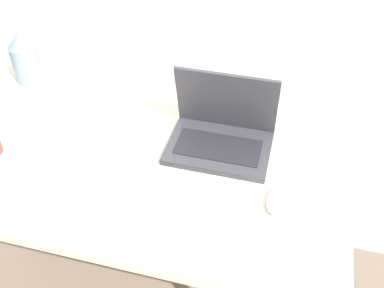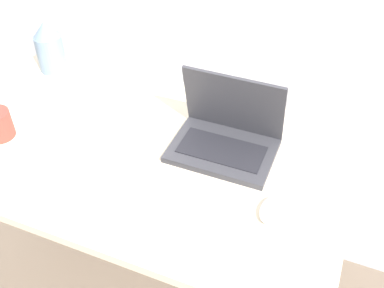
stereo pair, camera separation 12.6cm
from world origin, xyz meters
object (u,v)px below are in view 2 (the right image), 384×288
(mouse, at_px, (270,210))
(vase, at_px, (49,47))
(laptop, at_px, (227,134))
(keyboard, at_px, (158,186))

(mouse, distance_m, vase, 1.05)
(laptop, distance_m, keyboard, 0.27)
(mouse, xyz_separation_m, vase, (-0.97, 0.39, 0.08))
(keyboard, bearing_deg, vase, 147.14)
(laptop, bearing_deg, keyboard, -116.06)
(vase, bearing_deg, mouse, -22.05)
(laptop, xyz_separation_m, keyboard, (-0.12, -0.24, -0.04))
(keyboard, distance_m, vase, 0.78)
(keyboard, xyz_separation_m, vase, (-0.65, 0.42, 0.09))
(laptop, relative_size, keyboard, 0.71)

